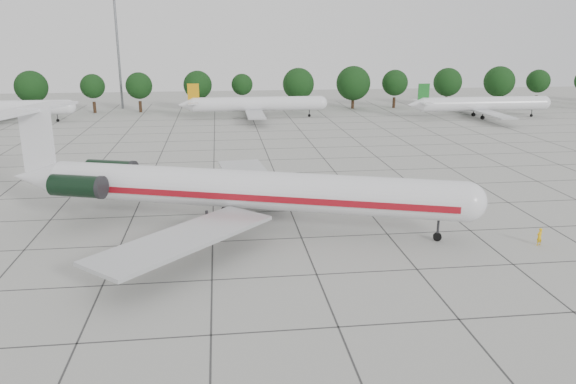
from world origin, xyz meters
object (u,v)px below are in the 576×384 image
main_airliner (223,188)px  bg_airliner_c (257,104)px  ground_crew (539,237)px  bg_airliner_d (483,104)px  floodlight_mast (118,47)px

main_airliner → bg_airliner_c: main_airliner is taller
main_airliner → ground_crew: (27.25, -8.43, -3.03)m
main_airliner → bg_airliner_c: 69.21m
main_airliner → bg_airliner_d: size_ratio=1.60×
main_airliner → ground_crew: main_airliner is taller
ground_crew → bg_airliner_c: bearing=-93.5°
ground_crew → bg_airliner_c: (-19.31, 77.18, 2.12)m
main_airliner → bg_airliner_d: bearing=67.0°
main_airliner → floodlight_mast: size_ratio=1.77×
main_airliner → bg_airliner_d: 84.19m
main_airliner → bg_airliner_c: bearing=102.0°
bg_airliner_d → floodlight_mast: 83.55m
bg_airliner_c → ground_crew: bearing=-76.0°
ground_crew → bg_airliner_c: bg_airliner_c is taller
floodlight_mast → bg_airliner_c: bearing=-31.6°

